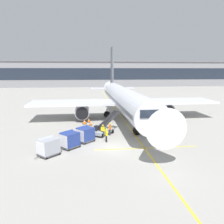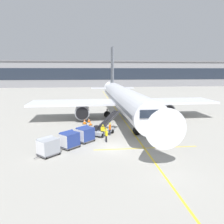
{
  "view_description": "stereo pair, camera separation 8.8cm",
  "coord_description": "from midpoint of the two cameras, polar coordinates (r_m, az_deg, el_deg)",
  "views": [
    {
      "loc": [
        -2.69,
        -24.16,
        8.75
      ],
      "look_at": [
        0.77,
        7.04,
        2.85
      ],
      "focal_mm": 35.71,
      "sensor_mm": 36.0,
      "label": 1
    },
    {
      "loc": [
        -2.6,
        -24.16,
        8.75
      ],
      "look_at": [
        0.77,
        7.04,
        2.85
      ],
      "focal_mm": 35.71,
      "sensor_mm": 36.0,
      "label": 2
    }
  ],
  "objects": [
    {
      "name": "apron_guidance_line_lead_in",
      "position": [
        40.55,
        2.94,
        -1.83
      ],
      "size": [
        0.2,
        110.0,
        0.01
      ],
      "color": "yellow",
      "rests_on": "ground"
    },
    {
      "name": "belt_loader",
      "position": [
        30.93,
        -1.98,
        -4.16
      ],
      "size": [
        4.38,
        4.9,
        2.94
      ],
      "color": "#A3A8B2",
      "rests_on": "ground"
    },
    {
      "name": "baggage_cart_second",
      "position": [
        26.01,
        -10.79,
        -6.89
      ],
      "size": [
        2.55,
        2.54,
        1.91
      ],
      "color": "#515156",
      "rests_on": "ground"
    },
    {
      "name": "parked_airplane",
      "position": [
        40.73,
        3.13,
        3.31
      ],
      "size": [
        33.59,
        44.05,
        14.53
      ],
      "color": "silver",
      "rests_on": "ground"
    },
    {
      "name": "terminal_building",
      "position": [
        126.85,
        -0.36,
        9.78
      ],
      "size": [
        143.83,
        19.08,
        13.78
      ],
      "color": "gray",
      "rests_on": "ground"
    },
    {
      "name": "safety_cone_nose_mark",
      "position": [
        36.15,
        -5.46,
        -2.88
      ],
      "size": [
        0.59,
        0.59,
        0.67
      ],
      "color": "black",
      "rests_on": "ground"
    },
    {
      "name": "baggage_cart_lead",
      "position": [
        27.84,
        -6.85,
        -5.6
      ],
      "size": [
        2.55,
        2.54,
        1.91
      ],
      "color": "#515156",
      "rests_on": "ground"
    },
    {
      "name": "safety_cone_wingtip",
      "position": [
        38.29,
        -5.87,
        -2.11
      ],
      "size": [
        0.61,
        0.61,
        0.69
      ],
      "color": "black",
      "rests_on": "ground"
    },
    {
      "name": "ground_crew_marshaller",
      "position": [
        27.5,
        -1.38,
        -5.74
      ],
      "size": [
        0.34,
        0.55,
        1.74
      ],
      "color": "black",
      "rests_on": "ground"
    },
    {
      "name": "baggage_cart_third",
      "position": [
        24.27,
        -15.99,
        -8.41
      ],
      "size": [
        2.55,
        2.54,
        1.91
      ],
      "color": "#515156",
      "rests_on": "ground"
    },
    {
      "name": "ground_crew_by_loader",
      "position": [
        30.37,
        -0.44,
        -4.15
      ],
      "size": [
        0.35,
        0.55,
        1.74
      ],
      "color": "#333847",
      "rests_on": "ground"
    },
    {
      "name": "ground_crew_by_carts",
      "position": [
        29.45,
        -2.28,
        -4.63
      ],
      "size": [
        0.53,
        0.37,
        1.74
      ],
      "color": "#333847",
      "rests_on": "ground"
    },
    {
      "name": "apron_guidance_line_stop_bar",
      "position": [
        26.06,
        8.87,
        -9.1
      ],
      "size": [
        12.0,
        0.2,
        0.01
      ],
      "color": "yellow",
      "rests_on": "ground"
    },
    {
      "name": "safety_cone_engine_keepout",
      "position": [
        37.12,
        -6.97,
        -2.47
      ],
      "size": [
        0.69,
        0.69,
        0.78
      ],
      "color": "black",
      "rests_on": "ground"
    },
    {
      "name": "ground_plane",
      "position": [
        25.83,
        0.08,
        -9.16
      ],
      "size": [
        600.0,
        600.0,
        0.0
      ],
      "primitive_type": "plane",
      "color": "#9E9B93"
    }
  ]
}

